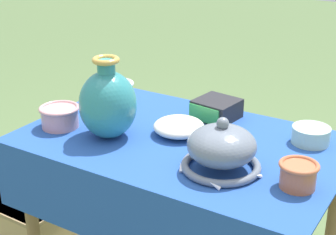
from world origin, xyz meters
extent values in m
cylinder|color=olive|center=(-0.44, 0.26, 0.34)|extent=(0.04, 0.04, 0.69)
cube|color=olive|center=(0.00, 0.00, 0.70)|extent=(0.98, 0.61, 0.03)
cube|color=#234C9E|center=(0.00, 0.00, 0.72)|extent=(1.00, 0.63, 0.01)
cube|color=#234C9E|center=(0.00, -0.32, 0.61)|extent=(1.00, 0.01, 0.23)
ellipsoid|color=teal|center=(-0.21, -0.11, 0.83)|extent=(0.18, 0.18, 0.22)
cylinder|color=teal|center=(-0.21, -0.11, 0.95)|extent=(0.06, 0.06, 0.04)
torus|color=gold|center=(-0.21, -0.11, 0.98)|extent=(0.08, 0.08, 0.02)
torus|color=slate|center=(0.19, -0.12, 0.74)|extent=(0.22, 0.22, 0.02)
ellipsoid|color=slate|center=(0.19, -0.12, 0.80)|extent=(0.19, 0.19, 0.11)
sphere|color=slate|center=(0.19, -0.12, 0.86)|extent=(0.03, 0.03, 0.03)
cone|color=white|center=(0.30, -0.12, 0.74)|extent=(0.01, 0.03, 0.03)
cone|color=white|center=(0.23, -0.01, 0.74)|extent=(0.04, 0.02, 0.03)
cone|color=white|center=(0.10, -0.05, 0.74)|extent=(0.03, 0.03, 0.03)
cone|color=white|center=(0.10, -0.18, 0.74)|extent=(0.03, 0.03, 0.03)
cone|color=white|center=(0.23, -0.23, 0.74)|extent=(0.04, 0.02, 0.03)
cube|color=#232328|center=(0.01, 0.21, 0.76)|extent=(0.15, 0.15, 0.07)
cube|color=green|center=(0.00, 0.14, 0.76)|extent=(0.12, 0.02, 0.05)
cylinder|color=#A8CCB7|center=(0.35, 0.18, 0.75)|extent=(0.12, 0.12, 0.05)
cylinder|color=white|center=(-0.38, 0.18, 0.76)|extent=(0.11, 0.11, 0.06)
torus|color=white|center=(-0.38, 0.18, 0.79)|extent=(0.12, 0.12, 0.01)
ellipsoid|color=white|center=(-0.03, 0.02, 0.75)|extent=(0.16, 0.16, 0.05)
cylinder|color=#BC6642|center=(0.40, -0.10, 0.76)|extent=(0.09, 0.09, 0.06)
torus|color=#BC6642|center=(0.40, -0.10, 0.79)|extent=(0.11, 0.11, 0.01)
cylinder|color=#D19399|center=(-0.39, -0.13, 0.76)|extent=(0.12, 0.12, 0.07)
torus|color=#D19399|center=(-0.39, -0.13, 0.79)|extent=(0.13, 0.13, 0.01)
cube|color=tan|center=(-0.80, 0.07, 0.11)|extent=(0.36, 0.32, 0.22)
cube|color=#967953|center=(-0.80, 0.07, 0.21)|extent=(0.37, 0.33, 0.02)
camera|label=1|loc=(0.73, -1.27, 1.41)|focal=55.00mm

